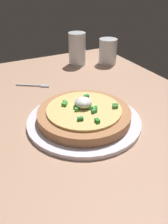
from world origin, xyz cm
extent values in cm
cube|color=tan|center=(0.00, 0.00, 1.58)|extent=(104.12, 68.73, 3.16)
cylinder|color=white|center=(2.70, -4.26, 3.71)|extent=(28.67, 28.67, 1.11)
cylinder|color=#B7794E|center=(2.70, -4.26, 5.48)|extent=(23.30, 23.30, 2.42)
cylinder|color=#E6C371|center=(2.70, -4.26, 6.98)|extent=(18.60, 18.60, 0.59)
ellipsoid|color=white|center=(1.86, -4.02, 8.50)|extent=(4.35, 4.35, 2.43)
cube|color=#28882F|center=(9.48, -4.41, 7.68)|extent=(1.30, 0.84, 0.80)
cube|color=green|center=(-0.77, -8.06, 7.68)|extent=(1.48, 1.46, 0.80)
cube|color=#24843C|center=(-2.11, -1.07, 7.68)|extent=(0.87, 1.32, 0.80)
cube|color=#459740|center=(6.00, 2.67, 7.68)|extent=(1.11, 1.45, 0.80)
cube|color=#54B44C|center=(-1.75, -7.37, 7.68)|extent=(1.28, 0.81, 0.80)
cube|color=#318D3B|center=(5.50, -2.98, 7.68)|extent=(1.04, 1.41, 0.80)
cube|color=#55AF47|center=(1.53, -5.92, 7.68)|extent=(1.38, 1.51, 0.80)
cube|color=#287A31|center=(4.54, -2.00, 7.68)|extent=(1.51, 1.33, 0.80)
cube|color=green|center=(1.76, -5.65, 7.68)|extent=(1.42, 1.50, 0.80)
cube|color=green|center=(2.70, -6.27, 7.68)|extent=(1.51, 1.36, 0.80)
cube|color=green|center=(5.45, 3.08, 7.68)|extent=(1.08, 1.43, 0.80)
cube|color=green|center=(3.71, -2.93, 7.68)|extent=(1.23, 1.49, 0.80)
cube|color=#247F31|center=(7.05, -7.43, 7.68)|extent=(1.03, 1.41, 0.80)
cylinder|color=silver|center=(-36.84, 13.03, 9.44)|extent=(6.73, 6.73, 12.56)
cylinder|color=beige|center=(-36.84, 13.03, 8.37)|extent=(5.92, 5.92, 9.63)
cylinder|color=silver|center=(-32.05, 24.41, 8.13)|extent=(7.17, 7.17, 9.94)
cylinder|color=beige|center=(-32.05, 24.41, 7.18)|extent=(6.31, 6.31, 7.23)
cube|color=#B7B7BC|center=(-25.32, -10.67, 3.41)|extent=(5.20, 7.46, 0.50)
cube|color=#B7B7BC|center=(-22.20, -5.94, 3.41)|extent=(2.71, 3.11, 0.50)
camera|label=1|loc=(47.64, -27.39, 36.88)|focal=38.21mm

